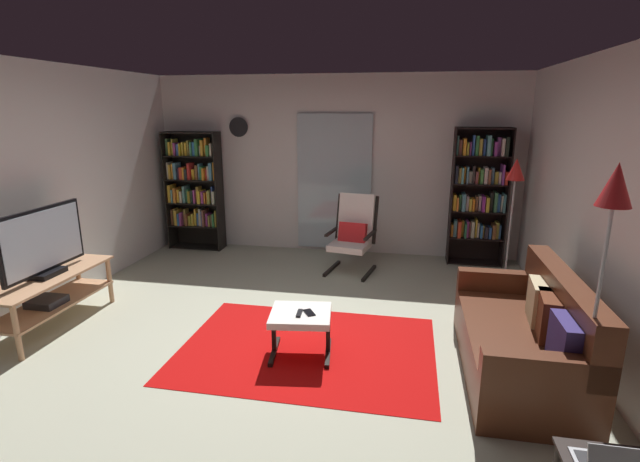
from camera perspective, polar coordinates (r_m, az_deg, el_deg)
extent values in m
plane|color=#AEB097|center=(4.62, -4.28, -12.65)|extent=(7.02, 7.02, 0.00)
cube|color=silver|center=(6.99, 1.74, 7.97)|extent=(5.60, 0.06, 2.60)
cube|color=silver|center=(5.55, -32.68, 3.88)|extent=(0.06, 6.00, 2.60)
cube|color=silver|center=(4.34, 32.23, 1.54)|extent=(0.06, 6.00, 2.60)
cube|color=silver|center=(6.96, 1.71, 5.86)|extent=(1.10, 0.01, 2.00)
cube|color=#BB0C0B|center=(4.39, -1.57, -14.10)|extent=(2.28, 1.66, 0.01)
cube|color=tan|center=(5.32, -30.19, -4.81)|extent=(0.49, 1.39, 0.02)
cube|color=tan|center=(5.41, -29.81, -7.65)|extent=(0.45, 1.33, 0.02)
cylinder|color=tan|center=(4.85, -32.97, -10.40)|extent=(0.05, 0.05, 0.51)
cylinder|color=tan|center=(5.76, -24.24, -5.52)|extent=(0.05, 0.05, 0.51)
cylinder|color=tan|center=(5.99, -27.31, -5.13)|extent=(0.05, 0.05, 0.51)
cube|color=#28282D|center=(5.35, -30.33, -7.43)|extent=(0.29, 0.28, 0.07)
cube|color=black|center=(5.31, -30.24, -4.44)|extent=(0.20, 0.32, 0.05)
cube|color=black|center=(5.22, -30.72, -0.94)|extent=(0.04, 1.03, 0.62)
cube|color=silver|center=(5.21, -30.54, -0.95)|extent=(0.01, 0.97, 0.56)
cube|color=black|center=(7.60, -17.86, 4.71)|extent=(0.02, 0.30, 1.79)
cube|color=black|center=(7.24, -12.15, 4.63)|extent=(0.02, 0.30, 1.79)
cube|color=black|center=(7.54, -14.61, 4.87)|extent=(0.83, 0.02, 1.79)
cube|color=black|center=(7.61, -14.63, -1.84)|extent=(0.80, 0.28, 0.02)
cube|color=black|center=(7.52, -14.80, 0.66)|extent=(0.80, 0.28, 0.02)
cube|color=black|center=(7.44, -14.98, 3.33)|extent=(0.80, 0.28, 0.02)
cube|color=black|center=(7.38, -15.16, 6.04)|extent=(0.80, 0.28, 0.02)
cube|color=black|center=(7.34, -15.35, 8.80)|extent=(0.80, 0.28, 0.02)
cube|color=black|center=(7.32, -15.53, 11.45)|extent=(0.80, 0.28, 0.02)
cube|color=brown|center=(7.66, -17.34, 1.72)|extent=(0.03, 0.16, 0.24)
cube|color=olive|center=(7.63, -17.13, 1.73)|extent=(0.02, 0.14, 0.26)
cube|color=gold|center=(7.62, -16.82, 1.68)|extent=(0.04, 0.23, 0.24)
cube|color=#2866AF|center=(7.59, -16.59, 1.45)|extent=(0.03, 0.20, 0.19)
cube|color=#9B3F83|center=(7.58, -16.30, 1.52)|extent=(0.03, 0.23, 0.20)
cube|color=#A98F3F|center=(7.58, -15.98, 1.72)|extent=(0.03, 0.12, 0.25)
cube|color=brown|center=(7.56, -15.69, 1.46)|extent=(0.04, 0.22, 0.19)
cube|color=olive|center=(7.55, -15.33, 1.34)|extent=(0.04, 0.19, 0.15)
cube|color=gold|center=(7.50, -15.10, 1.39)|extent=(0.03, 0.13, 0.18)
cube|color=gold|center=(7.49, -14.82, 1.69)|extent=(0.02, 0.11, 0.26)
cube|color=#3069AB|center=(7.48, -14.50, 1.43)|extent=(0.03, 0.11, 0.19)
cube|color=beige|center=(7.46, -14.20, 1.71)|extent=(0.04, 0.17, 0.27)
cube|color=#3D54AB|center=(7.44, -13.98, 1.54)|extent=(0.02, 0.16, 0.23)
cube|color=brown|center=(7.42, -13.78, 1.63)|extent=(0.03, 0.22, 0.26)
cube|color=#8F3284|center=(7.43, -13.40, 1.43)|extent=(0.03, 0.17, 0.20)
cube|color=olive|center=(7.39, -13.17, 1.26)|extent=(0.02, 0.16, 0.17)
cube|color=brown|center=(7.39, -12.90, 1.32)|extent=(0.03, 0.13, 0.18)
cube|color=#358144|center=(7.36, -12.63, 1.37)|extent=(0.03, 0.21, 0.20)
cube|color=olive|center=(7.36, -12.33, 1.60)|extent=(0.02, 0.22, 0.26)
cube|color=gold|center=(7.58, -17.56, 4.43)|extent=(0.04, 0.22, 0.27)
cube|color=#5B9C9B|center=(7.56, -17.26, 4.16)|extent=(0.03, 0.22, 0.20)
cube|color=orange|center=(7.53, -16.98, 4.25)|extent=(0.04, 0.23, 0.22)
cube|color=gold|center=(7.53, -16.61, 4.18)|extent=(0.03, 0.19, 0.20)
cube|color=beige|center=(7.51, -16.30, 4.09)|extent=(0.04, 0.21, 0.18)
cube|color=#589891|center=(7.49, -15.95, 4.40)|extent=(0.04, 0.21, 0.26)
cube|color=#377B49|center=(7.47, -15.73, 4.17)|extent=(0.03, 0.10, 0.20)
cube|color=olive|center=(7.44, -15.45, 4.06)|extent=(0.04, 0.17, 0.18)
cube|color=#1C2D22|center=(7.44, -15.09, 4.14)|extent=(0.04, 0.20, 0.19)
cube|color=#97418E|center=(7.43, -14.75, 4.18)|extent=(0.03, 0.24, 0.20)
cube|color=gold|center=(7.40, -14.52, 4.32)|extent=(0.04, 0.12, 0.25)
cube|color=gold|center=(7.37, -14.25, 4.11)|extent=(0.04, 0.23, 0.20)
cube|color=#8D3A89|center=(7.34, -13.93, 4.04)|extent=(0.03, 0.17, 0.18)
cube|color=orange|center=(7.35, -13.58, 4.03)|extent=(0.02, 0.21, 0.17)
cube|color=orange|center=(7.34, -13.33, 4.01)|extent=(0.02, 0.18, 0.17)
cube|color=#9B9C3E|center=(7.29, -13.19, 4.11)|extent=(0.03, 0.20, 0.21)
cube|color=#395AB2|center=(7.29, -12.87, 4.32)|extent=(0.02, 0.12, 0.26)
cube|color=beige|center=(7.27, -12.62, 4.05)|extent=(0.04, 0.19, 0.19)
cube|color=beige|center=(7.54, -17.80, 7.05)|extent=(0.02, 0.17, 0.25)
cube|color=gold|center=(7.52, -17.61, 6.92)|extent=(0.03, 0.18, 0.22)
cube|color=orange|center=(7.50, -17.32, 6.99)|extent=(0.02, 0.15, 0.24)
cube|color=teal|center=(7.48, -17.00, 7.04)|extent=(0.04, 0.19, 0.25)
cube|color=#2C2035|center=(7.45, -16.68, 6.75)|extent=(0.03, 0.12, 0.17)
cube|color=red|center=(7.43, -16.32, 6.79)|extent=(0.04, 0.19, 0.18)
cube|color=orange|center=(7.42, -15.97, 6.81)|extent=(0.03, 0.24, 0.18)
cube|color=#1E2729|center=(7.40, -15.73, 6.71)|extent=(0.04, 0.22, 0.16)
cube|color=red|center=(7.37, -15.46, 7.05)|extent=(0.04, 0.19, 0.25)
cube|color=gold|center=(7.37, -15.04, 6.70)|extent=(0.04, 0.11, 0.15)
cube|color=brown|center=(7.33, -14.69, 6.92)|extent=(0.04, 0.12, 0.21)
cube|color=teal|center=(7.32, -14.34, 7.04)|extent=(0.02, 0.14, 0.24)
cube|color=#2C8142|center=(7.29, -14.07, 6.86)|extent=(0.04, 0.14, 0.20)
cube|color=orange|center=(7.28, -13.76, 6.80)|extent=(0.03, 0.22, 0.18)
cube|color=red|center=(7.28, -13.44, 6.71)|extent=(0.02, 0.16, 0.15)
cube|color=beige|center=(7.24, -13.29, 6.90)|extent=(0.03, 0.14, 0.21)
cube|color=teal|center=(7.22, -12.97, 7.09)|extent=(0.04, 0.19, 0.26)
cube|color=orange|center=(7.20, -12.65, 7.12)|extent=(0.02, 0.14, 0.27)
cube|color=#447A45|center=(7.52, -17.91, 9.74)|extent=(0.04, 0.16, 0.24)
cube|color=#2B261C|center=(7.50, -17.69, 9.46)|extent=(0.02, 0.12, 0.17)
cube|color=gold|center=(7.46, -17.63, 9.55)|extent=(0.03, 0.18, 0.20)
cube|color=olive|center=(7.46, -17.28, 9.74)|extent=(0.03, 0.17, 0.24)
cube|color=#9F408A|center=(7.43, -17.11, 9.53)|extent=(0.03, 0.15, 0.19)
cube|color=#3E67B9|center=(7.42, -16.77, 9.47)|extent=(0.04, 0.14, 0.17)
cube|color=gold|center=(7.41, -16.40, 9.55)|extent=(0.02, 0.23, 0.18)
cube|color=gold|center=(7.38, -16.22, 9.61)|extent=(0.02, 0.14, 0.20)
cube|color=gold|center=(7.35, -15.93, 9.59)|extent=(0.04, 0.11, 0.19)
cube|color=#9E9539|center=(7.35, -15.63, 9.72)|extent=(0.03, 0.13, 0.22)
cube|color=beige|center=(7.34, -15.35, 9.50)|extent=(0.02, 0.14, 0.16)
cube|color=#398853|center=(7.33, -15.15, 9.67)|extent=(0.03, 0.22, 0.20)
cube|color=#2969A7|center=(7.31, -14.80, 9.68)|extent=(0.04, 0.23, 0.20)
cube|color=#34813F|center=(7.28, -14.52, 9.84)|extent=(0.04, 0.24, 0.25)
cube|color=#BFB2AB|center=(7.27, -14.18, 9.48)|extent=(0.02, 0.17, 0.15)
cube|color=gold|center=(7.25, -13.95, 9.80)|extent=(0.04, 0.20, 0.23)
cube|color=orange|center=(7.23, -13.58, 9.94)|extent=(0.03, 0.15, 0.26)
cube|color=#3B8D42|center=(7.21, -13.29, 9.53)|extent=(0.04, 0.22, 0.16)
cube|color=beige|center=(7.19, -12.91, 9.65)|extent=(0.03, 0.20, 0.19)
cube|color=black|center=(6.72, 15.69, 4.06)|extent=(0.02, 0.30, 1.88)
cube|color=black|center=(6.82, 21.77, 3.70)|extent=(0.02, 0.30, 1.88)
cube|color=black|center=(6.90, 18.60, 4.10)|extent=(0.74, 0.02, 1.88)
cube|color=black|center=(6.98, 18.13, -3.58)|extent=(0.71, 0.28, 0.02)
cube|color=black|center=(6.88, 18.37, -0.73)|extent=(0.71, 0.28, 0.02)
cube|color=black|center=(6.80, 18.62, 2.33)|extent=(0.71, 0.28, 0.02)
cube|color=black|center=(6.73, 18.88, 5.46)|extent=(0.71, 0.28, 0.02)
cube|color=black|center=(6.69, 19.15, 8.63)|extent=(0.71, 0.28, 0.02)
cube|color=black|center=(6.66, 19.42, 11.71)|extent=(0.71, 0.28, 0.02)
cube|color=orange|center=(6.82, 15.74, 0.16)|extent=(0.03, 0.16, 0.17)
cube|color=teal|center=(6.80, 16.12, 0.35)|extent=(0.04, 0.12, 0.23)
cube|color=red|center=(6.81, 16.56, 0.31)|extent=(0.04, 0.24, 0.23)
cube|color=gold|center=(6.83, 16.95, 0.29)|extent=(0.03, 0.10, 0.22)
cube|color=#2C794F|center=(6.83, 17.23, 0.18)|extent=(0.03, 0.23, 0.20)
cube|color=#9A3789|center=(6.84, 17.46, 0.31)|extent=(0.03, 0.21, 0.23)
cube|color=brown|center=(6.84, 17.74, 0.22)|extent=(0.02, 0.12, 0.21)
cube|color=beige|center=(6.84, 18.04, 0.26)|extent=(0.04, 0.18, 0.23)
cube|color=gold|center=(6.86, 18.41, 0.41)|extent=(0.02, 0.16, 0.26)
cube|color=#C0B4A1|center=(6.86, 18.66, 0.17)|extent=(0.03, 0.12, 0.21)
cube|color=teal|center=(6.88, 18.99, 0.05)|extent=(0.03, 0.20, 0.18)
cube|color=gold|center=(6.87, 19.23, -0.03)|extent=(0.02, 0.10, 0.17)
cube|color=#292430|center=(6.88, 19.53, -0.08)|extent=(0.04, 0.18, 0.16)
cube|color=#2E61B1|center=(6.88, 19.95, -0.13)|extent=(0.03, 0.17, 0.16)
cube|color=brown|center=(6.88, 20.35, 0.02)|extent=(0.04, 0.21, 0.20)
cube|color=olive|center=(6.90, 20.69, 0.15)|extent=(0.04, 0.18, 0.23)
cube|color=#3869A9|center=(6.89, 20.99, -0.05)|extent=(0.03, 0.12, 0.19)
cube|color=gold|center=(6.73, 16.03, 3.43)|extent=(0.04, 0.18, 0.22)
cube|color=orange|center=(6.73, 16.34, 3.27)|extent=(0.02, 0.23, 0.18)
cube|color=#3E7E48|center=(6.74, 16.67, 3.40)|extent=(0.03, 0.12, 0.22)
cube|color=teal|center=(6.74, 17.05, 3.45)|extent=(0.04, 0.23, 0.24)
cube|color=beige|center=(6.76, 17.44, 3.31)|extent=(0.03, 0.18, 0.20)
cube|color=gold|center=(6.75, 17.80, 3.12)|extent=(0.03, 0.18, 0.17)
cube|color=orange|center=(6.76, 18.14, 3.11)|extent=(0.03, 0.17, 0.17)
cube|color=brown|center=(6.77, 18.49, 3.24)|extent=(0.03, 0.14, 0.20)
cube|color=#BFB0A2|center=(6.79, 18.83, 3.28)|extent=(0.03, 0.14, 0.21)
cube|color=purple|center=(6.77, 19.22, 3.22)|extent=(0.04, 0.21, 0.21)
cube|color=gold|center=(6.78, 19.65, 3.13)|extent=(0.04, 0.22, 0.20)
cube|color=black|center=(6.81, 20.07, 3.41)|extent=(0.04, 0.16, 0.26)
cube|color=#3C7850|center=(6.80, 20.52, 3.39)|extent=(0.04, 0.21, 0.27)
cube|color=#2862B3|center=(6.82, 20.84, 3.25)|extent=(0.03, 0.18, 0.24)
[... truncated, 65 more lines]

